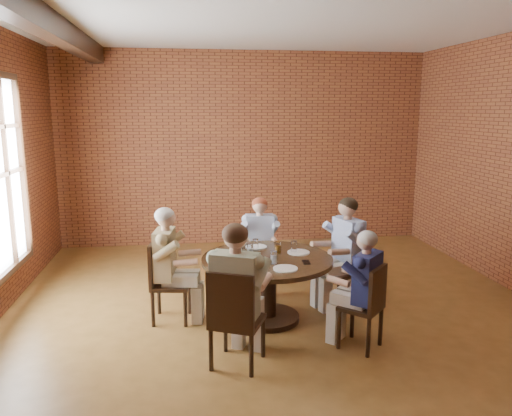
{
  "coord_description": "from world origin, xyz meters",
  "views": [
    {
      "loc": [
        -1.05,
        -5.35,
        2.41
      ],
      "look_at": [
        -0.15,
        1.0,
        1.12
      ],
      "focal_mm": 35.0,
      "sensor_mm": 36.0,
      "label": 1
    }
  ],
  "objects": [
    {
      "name": "plate_c",
      "position": [
        -0.57,
        0.12,
        0.76
      ],
      "size": [
        0.26,
        0.26,
        0.01
      ],
      "primitive_type": "cylinder",
      "color": "white",
      "rests_on": "dining_table"
    },
    {
      "name": "chair_a",
      "position": [
        0.92,
        0.34,
        0.51
      ],
      "size": [
        0.55,
        0.55,
        0.95
      ],
      "rotation": [
        0.0,
        0.0,
        -1.27
      ],
      "color": "black",
      "rests_on": "floor"
    },
    {
      "name": "chair_d",
      "position": [
        -0.65,
        -1.04,
        0.52
      ],
      "size": [
        0.6,
        0.6,
        0.97
      ],
      "rotation": [
        0.0,
        0.0,
        2.71
      ],
      "color": "black",
      "rests_on": "floor"
    },
    {
      "name": "diner_a",
      "position": [
        0.84,
        0.31,
        0.68
      ],
      "size": [
        0.79,
        0.71,
        1.35
      ],
      "primitive_type": null,
      "rotation": [
        0.0,
        0.0,
        -1.27
      ],
      "color": "#384D92",
      "rests_on": "floor"
    },
    {
      "name": "chair_b",
      "position": [
        -0.1,
        1.06,
        0.49
      ],
      "size": [
        0.41,
        0.41,
        0.89
      ],
      "rotation": [
        0.0,
        0.0,
        -0.06
      ],
      "color": "black",
      "rests_on": "floor"
    },
    {
      "name": "plate_b",
      "position": [
        -0.23,
        0.43,
        0.76
      ],
      "size": [
        0.26,
        0.26,
        0.01
      ],
      "primitive_type": "cylinder",
      "color": "white",
      "rests_on": "dining_table"
    },
    {
      "name": "glass_b",
      "position": [
        -0.01,
        0.16,
        0.82
      ],
      "size": [
        0.07,
        0.07,
        0.14
      ],
      "primitive_type": "cylinder",
      "color": "white",
      "rests_on": "dining_table"
    },
    {
      "name": "smartphone",
      "position": [
        0.23,
        -0.24,
        0.75
      ],
      "size": [
        0.09,
        0.15,
        0.01
      ],
      "primitive_type": "cube",
      "rotation": [
        0.0,
        0.0,
        -0.07
      ],
      "color": "black",
      "rests_on": "dining_table"
    },
    {
      "name": "diner_b",
      "position": [
        -0.1,
        0.98,
        0.63
      ],
      "size": [
        0.52,
        0.62,
        1.25
      ],
      "primitive_type": null,
      "rotation": [
        0.0,
        0.0,
        -0.06
      ],
      "color": "#93A2BC",
      "rests_on": "floor"
    },
    {
      "name": "dining_table",
      "position": [
        -0.16,
        0.0,
        0.53
      ],
      "size": [
        1.49,
        1.49,
        0.75
      ],
      "color": "black",
      "rests_on": "floor"
    },
    {
      "name": "floor",
      "position": [
        0.0,
        0.0,
        0.0
      ],
      "size": [
        7.0,
        7.0,
        0.0
      ],
      "primitive_type": "plane",
      "color": "brown",
      "rests_on": "ground"
    },
    {
      "name": "glass_d",
      "position": [
        -0.35,
        0.09,
        0.82
      ],
      "size": [
        0.07,
        0.07,
        0.14
      ],
      "primitive_type": "cylinder",
      "color": "white",
      "rests_on": "dining_table"
    },
    {
      "name": "plate_d",
      "position": [
        -0.04,
        -0.44,
        0.76
      ],
      "size": [
        0.26,
        0.26,
        0.01
      ],
      "primitive_type": "cylinder",
      "color": "white",
      "rests_on": "dining_table"
    },
    {
      "name": "diner_c",
      "position": [
        -1.26,
        0.15,
        0.66
      ],
      "size": [
        0.71,
        0.6,
        1.32
      ],
      "primitive_type": null,
      "rotation": [
        0.0,
        0.0,
        1.44
      ],
      "color": "brown",
      "rests_on": "floor"
    },
    {
      "name": "wall_front",
      "position": [
        0.0,
        -3.5,
        1.7
      ],
      "size": [
        7.0,
        0.0,
        7.0
      ],
      "primitive_type": "plane",
      "rotation": [
        -1.57,
        0.0,
        0.0
      ],
      "color": "brown",
      "rests_on": "ground"
    },
    {
      "name": "wall_back",
      "position": [
        0.0,
        3.5,
        1.7
      ],
      "size": [
        7.0,
        0.0,
        7.0
      ],
      "primitive_type": "plane",
      "rotation": [
        1.57,
        0.0,
        0.0
      ],
      "color": "brown",
      "rests_on": "ground"
    },
    {
      "name": "ceiling_beam",
      "position": [
        -2.45,
        0.0,
        3.27
      ],
      "size": [
        0.22,
        6.9,
        0.26
      ],
      "primitive_type": "cube",
      "color": "black",
      "rests_on": "ceiling"
    },
    {
      "name": "ceiling",
      "position": [
        0.0,
        0.0,
        3.4
      ],
      "size": [
        7.0,
        7.0,
        0.0
      ],
      "primitive_type": "plane",
      "rotation": [
        3.14,
        0.0,
        0.0
      ],
      "color": "silver",
      "rests_on": "wall_back"
    },
    {
      "name": "glass_c",
      "position": [
        -0.26,
        0.3,
        0.82
      ],
      "size": [
        0.07,
        0.07,
        0.14
      ],
      "primitive_type": "cylinder",
      "color": "white",
      "rests_on": "dining_table"
    },
    {
      "name": "diner_d",
      "position": [
        -0.61,
        -0.96,
        0.69
      ],
      "size": [
        0.8,
        0.86,
        1.39
      ],
      "primitive_type": null,
      "rotation": [
        0.0,
        0.0,
        2.71
      ],
      "color": "#A1927E",
      "rests_on": "floor"
    },
    {
      "name": "plate_a",
      "position": [
        0.23,
        0.13,
        0.76
      ],
      "size": [
        0.26,
        0.26,
        0.01
      ],
      "primitive_type": "cylinder",
      "color": "white",
      "rests_on": "dining_table"
    },
    {
      "name": "glass_a",
      "position": [
        0.17,
        0.15,
        0.82
      ],
      "size": [
        0.07,
        0.07,
        0.14
      ],
      "primitive_type": "cylinder",
      "color": "white",
      "rests_on": "dining_table"
    },
    {
      "name": "chair_c",
      "position": [
        -1.34,
        0.16,
        0.51
      ],
      "size": [
        0.47,
        0.47,
        0.93
      ],
      "rotation": [
        0.0,
        0.0,
        1.44
      ],
      "color": "black",
      "rests_on": "floor"
    },
    {
      "name": "glass_g",
      "position": [
        -0.13,
        -0.23,
        0.82
      ],
      "size": [
        0.07,
        0.07,
        0.14
      ],
      "primitive_type": "cylinder",
      "color": "white",
      "rests_on": "dining_table"
    },
    {
      "name": "glass_e",
      "position": [
        -0.46,
        -0.07,
        0.82
      ],
      "size": [
        0.07,
        0.07,
        0.14
      ],
      "primitive_type": "cylinder",
      "color": "white",
      "rests_on": "dining_table"
    },
    {
      "name": "chair_e",
      "position": [
        0.72,
        -0.84,
        0.48
      ],
      "size": [
        0.53,
        0.53,
        0.88
      ],
      "rotation": [
        0.0,
        0.0,
        3.95
      ],
      "color": "black",
      "rests_on": "floor"
    },
    {
      "name": "diner_e",
      "position": [
        0.67,
        -0.79,
        0.61
      ],
      "size": [
        0.74,
        0.73,
        1.23
      ],
      "primitive_type": null,
      "rotation": [
        0.0,
        0.0,
        3.95
      ],
      "color": "#171B42",
      "rests_on": "floor"
    },
    {
      "name": "glass_f",
      "position": [
        -0.38,
        -0.31,
        0.82
      ],
      "size": [
        0.07,
        0.07,
        0.14
      ],
      "primitive_type": "cylinder",
      "color": "white",
      "rests_on": "dining_table"
    }
  ]
}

